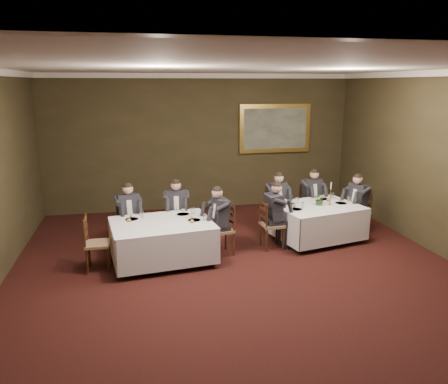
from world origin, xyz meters
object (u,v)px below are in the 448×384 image
object	(u,v)px
chair_main_endleft	(271,234)
chair_sec_endright	(222,240)
table_second	(162,238)
diner_sec_backleft	(129,223)
diner_main_backleft	(276,209)
diner_sec_backright	(177,218)
diner_main_backright	(311,204)
table_main	(317,220)
diner_main_endleft	(272,223)
chair_main_backleft	(276,218)
chair_sec_backright	(177,229)
chair_sec_endleft	(98,255)
chair_main_backright	(310,213)
chair_sec_backleft	(129,234)
candlestick	(330,196)
chair_main_endright	(357,221)
centerpiece	(320,199)
diner_main_endright	(358,211)
diner_sec_endright	(221,229)
painting	(275,129)

from	to	relation	value
chair_main_endleft	chair_sec_endright	world-z (taller)	same
table_second	diner_sec_backleft	distance (m)	1.06
diner_main_backleft	diner_sec_backright	distance (m)	2.28
table_second	diner_main_backright	size ratio (longest dim) A/B	1.49
table_main	diner_main_endleft	xyz separation A→B (m)	(-1.06, -0.23, 0.06)
chair_main_backleft	diner_main_backleft	distance (m)	0.23
chair_sec_backright	chair_main_endleft	bearing A→B (deg)	163.67
chair_sec_endleft	diner_sec_backright	bearing A→B (deg)	126.89
chair_main_backright	chair_sec_backleft	xyz separation A→B (m)	(-4.16, -0.58, 0.00)
chair_sec_endleft	candlestick	xyz separation A→B (m)	(4.72, 0.64, 0.66)
chair_main_endright	diner_sec_backleft	bearing A→B (deg)	68.37
diner_sec_backleft	chair_sec_endleft	distance (m)	1.18
diner_main_backright	chair_main_endright	distance (m)	1.11
table_main	candlestick	xyz separation A→B (m)	(0.28, 0.00, 0.50)
chair_sec_backleft	chair_sec_backright	size ratio (longest dim) A/B	1.00
chair_sec_backright	centerpiece	distance (m)	3.07
table_second	diner_main_endleft	xyz separation A→B (m)	(2.22, 0.26, 0.06)
diner_sec_backleft	diner_main_backleft	bearing A→B (deg)	173.66
candlestick	chair_sec_backleft	bearing A→B (deg)	174.73
chair_main_endright	chair_sec_backright	xyz separation A→B (m)	(-3.98, 0.28, 0.00)
diner_main_endleft	chair_sec_endleft	distance (m)	3.41
chair_main_endright	chair_sec_backleft	distance (m)	4.97
centerpiece	table_main	bearing A→B (deg)	-157.63
diner_main_endleft	diner_sec_backright	world-z (taller)	same
chair_main_endright	diner_sec_backright	bearing A→B (deg)	66.18
chair_main_endright	diner_main_endleft	bearing A→B (deg)	82.31
diner_main_backright	chair_main_endright	xyz separation A→B (m)	(0.81, -0.73, -0.23)
table_second	chair_main_endleft	xyz separation A→B (m)	(2.21, 0.26, -0.17)
chair_main_endright	chair_sec_endright	world-z (taller)	same
table_main	chair_main_backright	distance (m)	1.02
chair_main_endleft	chair_sec_endright	distance (m)	1.05
chair_main_endleft	diner_main_endright	bearing A→B (deg)	98.42
table_main	diner_main_backleft	world-z (taller)	diner_main_backleft
chair_main_endleft	chair_sec_backleft	size ratio (longest dim) A/B	1.00
diner_sec_backright	table_main	bearing A→B (deg)	176.03
diner_sec_backright	chair_main_endleft	bearing A→B (deg)	163.99
table_main	chair_main_backright	bearing A→B (deg)	74.66
table_second	diner_main_backleft	distance (m)	2.92
chair_sec_backleft	diner_sec_backright	xyz separation A→B (m)	(0.99, 0.11, 0.23)
diner_sec_backleft	diner_sec_endright	world-z (taller)	same
table_main	chair_sec_backright	xyz separation A→B (m)	(-2.91, 0.51, -0.17)
chair_main_backleft	chair_sec_endright	bearing A→B (deg)	29.31
chair_sec_endright	chair_sec_endleft	xyz separation A→B (m)	(-2.32, -0.29, 0.00)
diner_main_backright	chair_sec_backleft	distance (m)	4.21
painting	diner_sec_backright	bearing A→B (deg)	-139.77
chair_main_endleft	chair_sec_endleft	world-z (taller)	same
chair_sec_backleft	chair_main_endleft	bearing A→B (deg)	154.48
table_main	chair_main_backleft	distance (m)	1.02
chair_main_backleft	chair_main_endleft	size ratio (longest dim) A/B	1.00
chair_main_endleft	diner_main_endright	size ratio (longest dim) A/B	0.74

